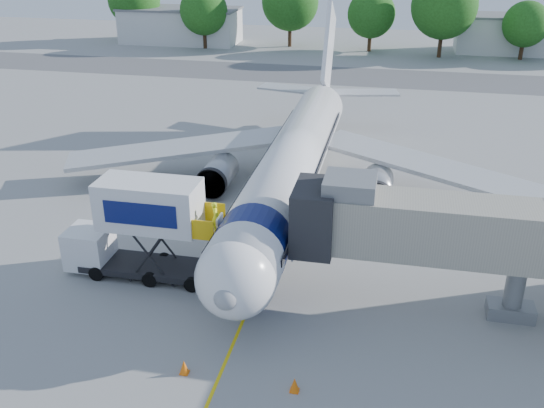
# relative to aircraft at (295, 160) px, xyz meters

# --- Properties ---
(ground) EXTENTS (160.00, 160.00, 0.00)m
(ground) POSITION_rel_aircraft_xyz_m (0.00, -4.12, -2.95)
(ground) COLOR #9B9B98
(ground) RESTS_ON ground
(guidance_line) EXTENTS (0.15, 70.00, 0.01)m
(guidance_line) POSITION_rel_aircraft_xyz_m (0.00, -4.12, -2.94)
(guidance_line) COLOR yellow
(guidance_line) RESTS_ON ground
(taxiway_strip) EXTENTS (120.00, 10.00, 0.01)m
(taxiway_strip) POSITION_rel_aircraft_xyz_m (0.00, 37.88, -2.94)
(taxiway_strip) COLOR #59595B
(taxiway_strip) RESTS_ON ground
(aircraft) EXTENTS (34.17, 37.73, 11.35)m
(aircraft) POSITION_rel_aircraft_xyz_m (0.00, 0.00, 0.00)
(aircraft) COLOR white
(aircraft) RESTS_ON ground
(jet_bridge) EXTENTS (13.90, 3.20, 6.60)m
(jet_bridge) POSITION_rel_aircraft_xyz_m (7.99, -11.12, 1.39)
(jet_bridge) COLOR #A09B89
(jet_bridge) RESTS_ON ground
(catering_hiloader) EXTENTS (8.56, 2.44, 5.50)m
(catering_hiloader) POSITION_rel_aircraft_xyz_m (-6.27, -11.12, -0.19)
(catering_hiloader) COLOR black
(catering_hiloader) RESTS_ON ground
(safety_cone_a) EXTENTS (0.41, 0.41, 0.65)m
(safety_cone_a) POSITION_rel_aircraft_xyz_m (3.24, -18.30, -2.64)
(safety_cone_a) COLOR orange
(safety_cone_a) RESTS_ON ground
(safety_cone_b) EXTENTS (0.41, 0.41, 0.65)m
(safety_cone_b) POSITION_rel_aircraft_xyz_m (-1.50, -18.19, -2.64)
(safety_cone_b) COLOR orange
(safety_cone_b) RESTS_ON ground
(outbuilding_left) EXTENTS (18.40, 8.40, 5.30)m
(outbuilding_left) POSITION_rel_aircraft_xyz_m (-28.00, 55.88, -0.29)
(outbuilding_left) COLOR silver
(outbuilding_left) RESTS_ON ground
(outbuilding_right) EXTENTS (16.40, 7.40, 5.30)m
(outbuilding_right) POSITION_rel_aircraft_xyz_m (22.00, 57.88, -0.29)
(outbuilding_right) COLOR silver
(outbuilding_right) RESTS_ON ground
(tree_a) EXTENTS (8.13, 8.13, 10.37)m
(tree_a) POSITION_rel_aircraft_xyz_m (-35.43, 55.76, 3.34)
(tree_a) COLOR #382314
(tree_a) RESTS_ON ground
(tree_b) EXTENTS (7.04, 7.04, 8.98)m
(tree_b) POSITION_rel_aircraft_xyz_m (-22.82, 51.89, 2.50)
(tree_b) COLOR #382314
(tree_b) RESTS_ON ground
(tree_c) EXTENTS (8.49, 8.49, 10.83)m
(tree_c) POSITION_rel_aircraft_xyz_m (-10.55, 55.90, 3.63)
(tree_c) COLOR #382314
(tree_c) RESTS_ON ground
(tree_d) EXTENTS (6.87, 6.87, 8.75)m
(tree_d) POSITION_rel_aircraft_xyz_m (1.61, 54.63, 2.36)
(tree_d) COLOR #382314
(tree_d) RESTS_ON ground
(tree_e) EXTENTS (9.01, 9.01, 11.49)m
(tree_e) POSITION_rel_aircraft_xyz_m (11.55, 52.19, 4.03)
(tree_e) COLOR #382314
(tree_e) RESTS_ON ground
(tree_f) EXTENTS (6.17, 6.17, 7.86)m
(tree_f) POSITION_rel_aircraft_xyz_m (22.56, 52.91, 1.82)
(tree_f) COLOR #382314
(tree_f) RESTS_ON ground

